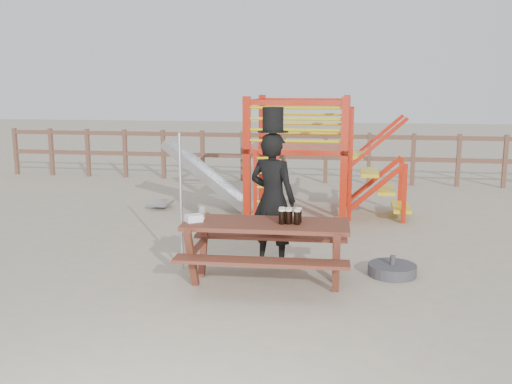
{
  "coord_description": "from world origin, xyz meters",
  "views": [
    {
      "loc": [
        1.15,
        -6.44,
        2.26
      ],
      "look_at": [
        -0.1,
        0.8,
        0.89
      ],
      "focal_mm": 40.0,
      "sensor_mm": 36.0,
      "label": 1
    }
  ],
  "objects": [
    {
      "name": "empty_glasses",
      "position": [
        -0.58,
        -0.15,
        0.8
      ],
      "size": [
        0.07,
        0.07,
        0.15
      ],
      "color": "silver",
      "rests_on": "picnic_table"
    },
    {
      "name": "stout_pints",
      "position": [
        0.45,
        -0.18,
        0.82
      ],
      "size": [
        0.26,
        0.18,
        0.17
      ],
      "color": "black",
      "rests_on": "picnic_table"
    },
    {
      "name": "paper_bag",
      "position": [
        -0.64,
        -0.29,
        0.77
      ],
      "size": [
        0.23,
        0.22,
        0.08
      ],
      "primitive_type": "cube",
      "rotation": [
        0.0,
        0.0,
        0.64
      ],
      "color": "white",
      "rests_on": "picnic_table"
    },
    {
      "name": "man_with_hat",
      "position": [
        0.16,
        0.55,
        0.9
      ],
      "size": [
        0.72,
        0.6,
        2.01
      ],
      "rotation": [
        0.0,
        0.0,
        2.79
      ],
      "color": "black",
      "rests_on": "ground"
    },
    {
      "name": "parasol_base",
      "position": [
        1.65,
        0.37,
        0.07
      ],
      "size": [
        0.58,
        0.58,
        0.25
      ],
      "color": "#39393E",
      "rests_on": "ground"
    },
    {
      "name": "playground_fort",
      "position": [
        0.12,
        3.58,
        1.07
      ],
      "size": [
        4.71,
        1.84,
        2.1
      ],
      "color": "#B61F0C",
      "rests_on": "ground"
    },
    {
      "name": "metal_pole",
      "position": [
        -0.93,
        0.18,
        0.85
      ],
      "size": [
        0.04,
        0.04,
        1.71
      ],
      "primitive_type": "cylinder",
      "color": "#B2B2B7",
      "rests_on": "ground"
    },
    {
      "name": "picnic_table",
      "position": [
        0.19,
        -0.19,
        0.46
      ],
      "size": [
        1.94,
        1.38,
        0.73
      ],
      "rotation": [
        0.0,
        0.0,
        0.04
      ],
      "color": "brown",
      "rests_on": "ground"
    },
    {
      "name": "back_fence",
      "position": [
        0.0,
        7.0,
        0.74
      ],
      "size": [
        15.09,
        0.09,
        1.2
      ],
      "color": "brown",
      "rests_on": "ground"
    },
    {
      "name": "ground",
      "position": [
        0.0,
        0.0,
        0.0
      ],
      "size": [
        60.0,
        60.0,
        0.0
      ],
      "primitive_type": "plane",
      "color": "tan",
      "rests_on": "ground"
    }
  ]
}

